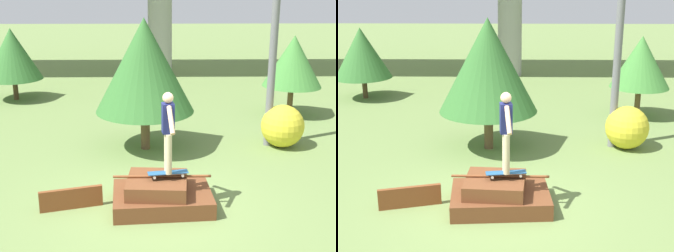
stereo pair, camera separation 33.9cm
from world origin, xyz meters
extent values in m
plane|color=olive|center=(0.00, 0.00, 0.00)|extent=(80.00, 80.00, 0.00)
cube|color=brown|center=(0.00, 0.00, 0.17)|extent=(2.02, 1.51, 0.33)
cube|color=brown|center=(-0.10, -0.03, 0.47)|extent=(1.23, 1.16, 0.29)
cylinder|color=brown|center=(0.00, 0.00, 0.65)|extent=(1.91, 0.05, 0.05)
cube|color=brown|center=(-1.79, -0.06, 0.21)|extent=(1.20, 0.41, 0.43)
cube|color=#23517F|center=(0.11, -0.06, 0.75)|extent=(0.81, 0.31, 0.01)
cylinder|color=silver|center=(0.37, 0.06, 0.70)|extent=(0.06, 0.04, 0.05)
cylinder|color=silver|center=(0.40, -0.10, 0.70)|extent=(0.06, 0.04, 0.05)
cylinder|color=silver|center=(-0.17, -0.02, 0.70)|extent=(0.06, 0.04, 0.05)
cylinder|color=silver|center=(-0.15, -0.18, 0.70)|extent=(0.06, 0.04, 0.05)
cylinder|color=#C6B78E|center=(0.10, 0.02, 1.16)|extent=(0.12, 0.12, 0.80)
cylinder|color=#C6B78E|center=(0.13, -0.14, 1.16)|extent=(0.12, 0.12, 0.80)
cube|color=#191E51|center=(0.11, -0.06, 1.85)|extent=(0.25, 0.24, 0.58)
sphere|color=tan|center=(0.11, -0.06, 2.24)|extent=(0.20, 0.20, 0.20)
cylinder|color=tan|center=(0.07, 0.24, 1.90)|extent=(0.16, 0.46, 0.46)
cylinder|color=tan|center=(0.16, -0.36, 1.90)|extent=(0.16, 0.46, 0.46)
cylinder|color=#9E9E99|center=(0.00, 13.40, 3.19)|extent=(1.10, 1.10, 6.39)
cylinder|color=#4C3823|center=(-5.42, 8.77, 0.39)|extent=(0.19, 0.19, 0.78)
cone|color=#336B2D|center=(-5.42, 8.77, 1.71)|extent=(2.10, 2.10, 1.86)
cylinder|color=brown|center=(4.26, 6.45, 0.49)|extent=(0.18, 0.18, 0.99)
cone|color=#428438|center=(4.26, 6.45, 1.81)|extent=(1.89, 1.89, 1.64)
cylinder|color=brown|center=(-0.42, 3.35, 0.52)|extent=(0.24, 0.24, 1.04)
cone|color=#336B2D|center=(-0.42, 3.35, 2.24)|extent=(2.55, 2.55, 2.39)
sphere|color=gold|center=(3.24, 3.44, 0.57)|extent=(1.14, 1.14, 1.14)
camera|label=1|loc=(-0.05, -8.40, 4.32)|focal=50.00mm
camera|label=2|loc=(0.29, -8.40, 4.32)|focal=50.00mm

